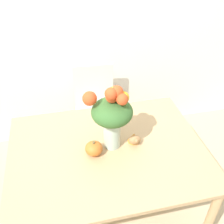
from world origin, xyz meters
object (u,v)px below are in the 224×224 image
pumpkin (94,148)px  flower_vase (112,114)px  turkey_figurine (134,138)px  dining_chair_near_window (96,110)px

pumpkin → flower_vase: bearing=22.4°
flower_vase → turkey_figurine: size_ratio=4.14×
flower_vase → turkey_figurine: flower_vase is taller
dining_chair_near_window → turkey_figurine: bearing=-77.6°
flower_vase → turkey_figurine: bearing=-3.8°
pumpkin → dining_chair_near_window: bearing=79.8°
flower_vase → turkey_figurine: 0.29m
pumpkin → turkey_figurine: size_ratio=1.01×
pumpkin → turkey_figurine: pumpkin is taller
pumpkin → turkey_figurine: (0.30, 0.05, -0.01)m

